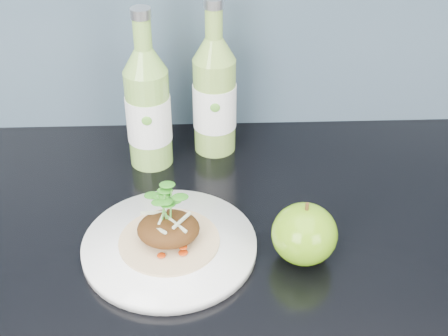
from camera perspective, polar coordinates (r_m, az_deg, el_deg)
The scene contains 5 objects.
dinner_plate at distance 0.90m, azimuth -5.00°, elevation -7.13°, with size 0.29×0.29×0.02m.
pork_taco at distance 0.88m, azimuth -5.11°, elevation -5.37°, with size 0.14×0.14×0.10m.
green_apple at distance 0.87m, azimuth 7.36°, elevation -6.00°, with size 0.11×0.11×0.10m.
cider_bottle_left at distance 1.04m, azimuth -6.96°, elevation 5.45°, with size 0.09×0.09×0.27m.
cider_bottle_right at distance 1.07m, azimuth -0.87°, elevation 6.62°, with size 0.09×0.09×0.27m.
Camera 1 is at (-0.03, 0.95, 1.50)m, focal length 50.00 mm.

